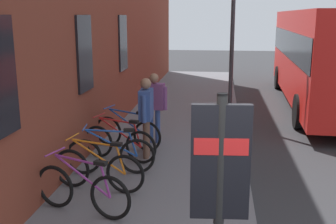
# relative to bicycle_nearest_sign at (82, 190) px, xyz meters

# --- Properties ---
(ground) EXTENTS (60.00, 60.00, 0.00)m
(ground) POSITION_rel_bicycle_nearest_sign_xyz_m (3.17, -3.72, -0.51)
(ground) COLOR #2D2D30
(sidewalk_pavement) EXTENTS (24.00, 3.50, 0.12)m
(sidewalk_pavement) POSITION_rel_bicycle_nearest_sign_xyz_m (5.17, -0.97, -0.45)
(sidewalk_pavement) COLOR slate
(sidewalk_pavement) RESTS_ON ground
(bicycle_nearest_sign) EXTENTS (0.65, 1.71, 0.97)m
(bicycle_nearest_sign) POSITION_rel_bicycle_nearest_sign_xyz_m (0.00, 0.00, 0.00)
(bicycle_nearest_sign) COLOR black
(bicycle_nearest_sign) RESTS_ON sidewalk_pavement
(bicycle_beside_lamp) EXTENTS (0.48, 1.76, 0.97)m
(bicycle_beside_lamp) POSITION_rel_bicycle_nearest_sign_xyz_m (0.90, 0.01, 0.00)
(bicycle_beside_lamp) COLOR black
(bicycle_beside_lamp) RESTS_ON sidewalk_pavement
(bicycle_under_window) EXTENTS (0.48, 1.76, 0.97)m
(bicycle_under_window) POSITION_rel_bicycle_nearest_sign_xyz_m (1.69, -0.01, 0.00)
(bicycle_under_window) COLOR black
(bicycle_under_window) RESTS_ON sidewalk_pavement
(bicycle_mid_rack) EXTENTS (0.62, 1.72, 0.97)m
(bicycle_mid_rack) POSITION_rel_bicycle_nearest_sign_xyz_m (2.48, 0.01, 0.00)
(bicycle_mid_rack) COLOR black
(bicycle_mid_rack) RESTS_ON sidewalk_pavement
(bicycle_far_end) EXTENTS (0.67, 1.71, 0.97)m
(bicycle_far_end) POSITION_rel_bicycle_nearest_sign_xyz_m (3.31, 0.02, 0.00)
(bicycle_far_end) COLOR black
(bicycle_far_end) RESTS_ON sidewalk_pavement
(transit_info_sign) EXTENTS (0.13, 0.55, 2.40)m
(transit_info_sign) POSITION_rel_bicycle_nearest_sign_xyz_m (-2.18, -2.13, 1.21)
(transit_info_sign) COLOR black
(transit_info_sign) RESTS_ON sidewalk_pavement
(city_bus) EXTENTS (10.60, 2.99, 3.35)m
(city_bus) POSITION_rel_bicycle_nearest_sign_xyz_m (9.39, -5.72, 1.41)
(city_bus) COLOR red
(city_bus) RESTS_ON ground
(pedestrian_by_facade) EXTENTS (0.67, 0.26, 1.77)m
(pedestrian_by_facade) POSITION_rel_bicycle_nearest_sign_xyz_m (2.76, -0.53, 0.69)
(pedestrian_by_facade) COLOR brown
(pedestrian_by_facade) RESTS_ON sidewalk_pavement
(pedestrian_near_bus) EXTENTS (0.30, 0.65, 1.72)m
(pedestrian_near_bus) POSITION_rel_bicycle_nearest_sign_xyz_m (3.86, -0.53, 0.66)
(pedestrian_near_bus) COLOR #334C8C
(pedestrian_near_bus) RESTS_ON sidewalk_pavement
(street_lamp) EXTENTS (0.28, 0.28, 5.22)m
(street_lamp) POSITION_rel_bicycle_nearest_sign_xyz_m (6.46, -2.42, 2.70)
(street_lamp) COLOR #333338
(street_lamp) RESTS_ON sidewalk_pavement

